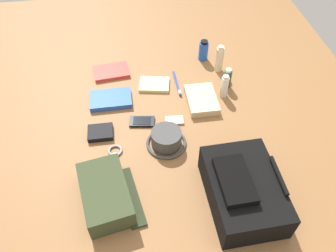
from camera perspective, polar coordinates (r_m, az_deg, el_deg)
name	(u,v)px	position (r m, az deg, el deg)	size (l,w,h in m)	color
ground_plane	(168,134)	(1.52, 0.00, -1.31)	(2.64, 2.02, 0.02)	#8F5F37
backpack	(243,190)	(1.28, 12.58, -10.51)	(0.37, 0.26, 0.15)	black
toiletry_pouch	(106,194)	(1.29, -10.39, -11.32)	(0.30, 0.25, 0.09)	#384228
bucket_hat	(166,139)	(1.44, -0.28, -2.25)	(0.17, 0.17, 0.08)	#4A4A4A
deodorant_spray	(204,51)	(1.88, 6.04, 12.61)	(0.05, 0.05, 0.12)	blue
lotion_bottle	(219,59)	(1.80, 8.72, 11.19)	(0.04, 0.04, 0.15)	beige
shampoo_bottle	(227,78)	(1.72, 10.03, 7.95)	(0.04, 0.04, 0.11)	#19471E
toothpaste_tube	(224,86)	(1.66, 9.56, 6.66)	(0.04, 0.04, 0.12)	white
paperback_novel	(111,72)	(1.83, -9.57, 9.06)	(0.14, 0.19, 0.02)	red
travel_guidebook	(111,100)	(1.66, -9.67, 4.45)	(0.13, 0.20, 0.03)	blue
cell_phone	(142,122)	(1.55, -4.42, 0.76)	(0.08, 0.12, 0.01)	black
media_player	(174,120)	(1.55, 1.08, 0.95)	(0.06, 0.09, 0.01)	#B7B7BC
wristwatch	(115,151)	(1.45, -8.94, -4.26)	(0.07, 0.06, 0.01)	#99999E
toothbrush	(177,84)	(1.73, 1.57, 7.06)	(0.19, 0.02, 0.02)	blue
wallet	(100,133)	(1.52, -11.39, -1.09)	(0.09, 0.11, 0.02)	black
notepad	(154,84)	(1.73, -2.33, 7.05)	(0.11, 0.15, 0.02)	beige
folded_towel	(202,100)	(1.63, 5.73, 4.47)	(0.20, 0.14, 0.04)	beige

